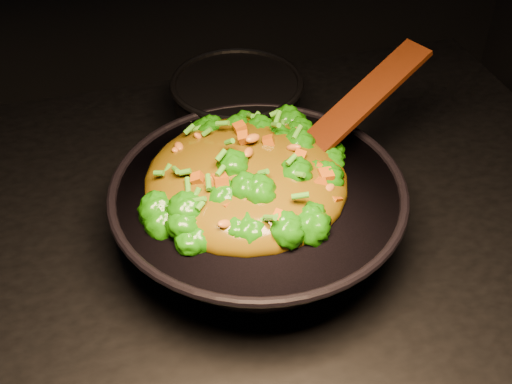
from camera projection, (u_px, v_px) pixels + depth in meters
name	position (u px, v px, depth m)	size (l,w,h in m)	color
stovetop	(252.00, 384.00, 1.29)	(1.20, 0.90, 0.90)	black
wok	(258.00, 218.00, 0.92)	(0.40, 0.40, 0.11)	black
stir_fry	(246.00, 156.00, 0.86)	(0.28, 0.28, 0.10)	#1A6707
spatula	(345.00, 116.00, 0.92)	(0.32, 0.05, 0.01)	#371905
back_pot	(237.00, 110.00, 1.11)	(0.22, 0.22, 0.12)	black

